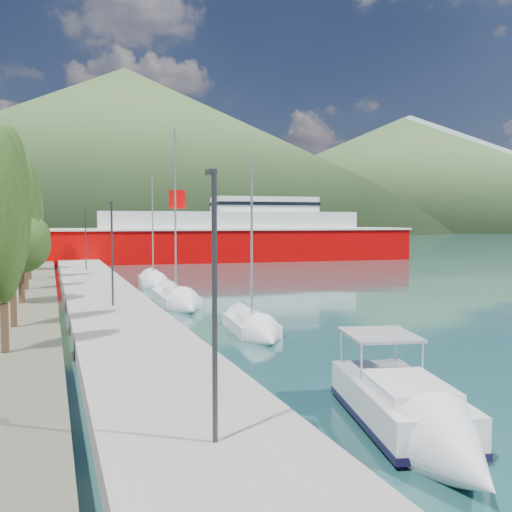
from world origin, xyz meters
name	(u,v)px	position (x,y,z in m)	size (l,w,h in m)	color
ground	(105,245)	(0.00, 120.00, 0.00)	(1400.00, 1400.00, 0.00)	#1C4647
quay	(97,289)	(-9.00, 26.00, 0.40)	(5.00, 88.00, 0.80)	gray
hills_far	(190,158)	(138.59, 618.73, 77.39)	(1480.00, 900.00, 180.00)	slate
hills_near	(214,160)	(98.04, 372.50, 49.18)	(1010.00, 520.00, 115.00)	#3E592E
tree_row	(28,222)	(-14.07, 31.83, 5.69)	(3.55, 63.56, 10.58)	#47301E
lamp_posts	(110,248)	(-9.00, 15.07, 4.08)	(0.15, 48.35, 6.06)	#2D2D33
motor_cruiser	(418,425)	(-3.59, -8.14, 0.49)	(4.05, 8.34, 2.96)	black
sailboat_near	(258,331)	(-2.77, 6.03, 0.27)	(2.69, 7.00, 9.82)	silver
sailboat_mid	(181,303)	(-4.25, 16.86, 0.31)	(2.47, 8.99, 12.90)	silver
sailboat_far	(155,284)	(-3.88, 29.23, 0.30)	(2.96, 7.49, 10.76)	silver
ferry	(230,238)	(12.34, 59.45, 3.24)	(54.27, 15.27, 10.64)	#BB0101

